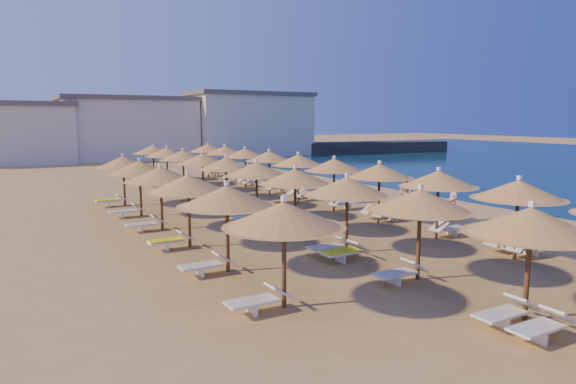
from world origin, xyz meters
TOP-DOWN VIEW (x-y plane):
  - ground at (0.00, 0.00)m, footprint 220.00×220.00m
  - jetty at (28.87, 40.89)m, footprint 30.09×11.04m
  - hotel_blocks at (2.37, 44.95)m, footprint 44.66×9.91m
  - parasol_row_east at (1.80, 4.74)m, footprint 3.10×38.55m
  - parasol_row_west at (-2.62, 4.74)m, footprint 3.10×38.55m
  - parasol_row_inland at (-7.17, 2.97)m, footprint 3.10×20.83m
  - loungers at (-1.53, 4.44)m, footprint 12.05×36.94m
  - beachgoer_a at (4.91, -0.33)m, footprint 0.62×0.76m
  - beachgoer_b at (5.76, 3.74)m, footprint 0.65×0.80m

SIDE VIEW (x-z plane):
  - ground at x=0.00m, z-range 0.00..0.00m
  - loungers at x=-1.53m, z-range 0.01..0.67m
  - jetty at x=28.87m, z-range 0.00..1.50m
  - beachgoer_b at x=5.76m, z-range 0.00..1.55m
  - beachgoer_a at x=4.91m, z-range 0.00..1.80m
  - parasol_row_inland at x=-7.17m, z-range 0.92..3.76m
  - parasol_row_east at x=1.80m, z-range 0.92..3.76m
  - parasol_row_west at x=-2.62m, z-range 0.92..3.76m
  - hotel_blocks at x=2.37m, z-range -0.35..7.75m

